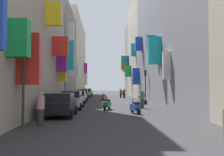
{
  "coord_description": "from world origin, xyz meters",
  "views": [
    {
      "loc": [
        -0.94,
        -2.98,
        2.0
      ],
      "look_at": [
        0.4,
        28.21,
        2.98
      ],
      "focal_mm": 39.81,
      "sensor_mm": 36.0,
      "label": 1
    }
  ],
  "objects_px": {
    "parked_car_black": "(60,104)",
    "scooter_black": "(123,93)",
    "pedestrian_near_left": "(124,93)",
    "parked_car_yellow": "(87,93)",
    "scooter_blue": "(135,107)",
    "traffic_light_far_corner": "(23,62)",
    "pedestrian_far_away": "(121,93)",
    "scooter_green": "(107,104)",
    "parked_car_green": "(83,94)",
    "parked_car_silver": "(72,99)",
    "scooter_white": "(142,100)",
    "traffic_light_near_corner": "(145,80)",
    "parked_car_red": "(88,92)",
    "scooter_orange": "(103,97)",
    "pedestrian_near_right": "(41,109)",
    "parked_car_white": "(79,96)",
    "pedestrian_mid_street": "(142,99)"
  },
  "relations": [
    {
      "from": "traffic_light_near_corner",
      "to": "parked_car_black",
      "type": "bearing_deg",
      "value": -119.5
    },
    {
      "from": "parked_car_green",
      "to": "scooter_white",
      "type": "bearing_deg",
      "value": -58.42
    },
    {
      "from": "parked_car_silver",
      "to": "pedestrian_near_right",
      "type": "distance_m",
      "value": 9.32
    },
    {
      "from": "parked_car_green",
      "to": "parked_car_silver",
      "type": "relative_size",
      "value": 0.93
    },
    {
      "from": "scooter_white",
      "to": "scooter_black",
      "type": "distance_m",
      "value": 26.35
    },
    {
      "from": "scooter_blue",
      "to": "pedestrian_mid_street",
      "type": "distance_m",
      "value": 4.3
    },
    {
      "from": "parked_car_black",
      "to": "scooter_black",
      "type": "relative_size",
      "value": 2.05
    },
    {
      "from": "pedestrian_near_left",
      "to": "pedestrian_far_away",
      "type": "xyz_separation_m",
      "value": [
        -0.41,
        2.0,
        -0.0
      ]
    },
    {
      "from": "scooter_blue",
      "to": "traffic_light_near_corner",
      "type": "relative_size",
      "value": 0.45
    },
    {
      "from": "scooter_orange",
      "to": "pedestrian_near_right",
      "type": "height_order",
      "value": "pedestrian_near_right"
    },
    {
      "from": "traffic_light_near_corner",
      "to": "traffic_light_far_corner",
      "type": "bearing_deg",
      "value": -115.52
    },
    {
      "from": "pedestrian_near_left",
      "to": "traffic_light_far_corner",
      "type": "height_order",
      "value": "traffic_light_far_corner"
    },
    {
      "from": "parked_car_white",
      "to": "pedestrian_mid_street",
      "type": "relative_size",
      "value": 2.56
    },
    {
      "from": "parked_car_yellow",
      "to": "pedestrian_near_right",
      "type": "height_order",
      "value": "pedestrian_near_right"
    },
    {
      "from": "parked_car_black",
      "to": "scooter_black",
      "type": "xyz_separation_m",
      "value": [
        7.45,
        36.9,
        -0.33
      ]
    },
    {
      "from": "parked_car_white",
      "to": "parked_car_yellow",
      "type": "bearing_deg",
      "value": 90.07
    },
    {
      "from": "traffic_light_far_corner",
      "to": "scooter_black",
      "type": "bearing_deg",
      "value": 78.61
    },
    {
      "from": "pedestrian_near_left",
      "to": "traffic_light_far_corner",
      "type": "xyz_separation_m",
      "value": [
        -7.34,
        -28.02,
        2.35
      ]
    },
    {
      "from": "pedestrian_far_away",
      "to": "pedestrian_mid_street",
      "type": "bearing_deg",
      "value": -89.09
    },
    {
      "from": "scooter_black",
      "to": "pedestrian_near_left",
      "type": "relative_size",
      "value": 1.26
    },
    {
      "from": "parked_car_yellow",
      "to": "scooter_green",
      "type": "relative_size",
      "value": 2.28
    },
    {
      "from": "parked_car_black",
      "to": "traffic_light_far_corner",
      "type": "relative_size",
      "value": 0.87
    },
    {
      "from": "scooter_green",
      "to": "pedestrian_far_away",
      "type": "xyz_separation_m",
      "value": [
        2.81,
        21.03,
        0.31
      ]
    },
    {
      "from": "scooter_black",
      "to": "parked_car_yellow",
      "type": "bearing_deg",
      "value": -133.94
    },
    {
      "from": "parked_car_white",
      "to": "scooter_orange",
      "type": "relative_size",
      "value": 2.38
    },
    {
      "from": "parked_car_green",
      "to": "scooter_blue",
      "type": "relative_size",
      "value": 2.27
    },
    {
      "from": "scooter_blue",
      "to": "pedestrian_near_left",
      "type": "xyz_separation_m",
      "value": [
        1.26,
        22.08,
        0.31
      ]
    },
    {
      "from": "parked_car_red",
      "to": "scooter_orange",
      "type": "distance_m",
      "value": 20.57
    },
    {
      "from": "pedestrian_far_away",
      "to": "parked_car_white",
      "type": "bearing_deg",
      "value": -115.64
    },
    {
      "from": "parked_car_yellow",
      "to": "scooter_orange",
      "type": "distance_m",
      "value": 12.31
    },
    {
      "from": "parked_car_green",
      "to": "scooter_white",
      "type": "xyz_separation_m",
      "value": [
        7.35,
        -11.96,
        -0.29
      ]
    },
    {
      "from": "parked_car_red",
      "to": "pedestrian_mid_street",
      "type": "bearing_deg",
      "value": -78.58
    },
    {
      "from": "pedestrian_mid_street",
      "to": "parked_car_black",
      "type": "bearing_deg",
      "value": -139.43
    },
    {
      "from": "parked_car_yellow",
      "to": "scooter_blue",
      "type": "bearing_deg",
      "value": -79.59
    },
    {
      "from": "parked_car_silver",
      "to": "parked_car_red",
      "type": "distance_m",
      "value": 32.05
    },
    {
      "from": "scooter_green",
      "to": "scooter_orange",
      "type": "distance_m",
      "value": 12.92
    },
    {
      "from": "pedestrian_near_right",
      "to": "scooter_white",
      "type": "bearing_deg",
      "value": 62.42
    },
    {
      "from": "scooter_blue",
      "to": "scooter_black",
      "type": "bearing_deg",
      "value": 86.33
    },
    {
      "from": "parked_car_yellow",
      "to": "scooter_green",
      "type": "bearing_deg",
      "value": -82.74
    },
    {
      "from": "parked_car_black",
      "to": "parked_car_green",
      "type": "height_order",
      "value": "parked_car_black"
    },
    {
      "from": "parked_car_red",
      "to": "scooter_black",
      "type": "height_order",
      "value": "parked_car_red"
    },
    {
      "from": "parked_car_yellow",
      "to": "traffic_light_near_corner",
      "type": "relative_size",
      "value": 1.11
    },
    {
      "from": "scooter_white",
      "to": "pedestrian_far_away",
      "type": "height_order",
      "value": "pedestrian_far_away"
    },
    {
      "from": "scooter_white",
      "to": "parked_car_black",
      "type": "bearing_deg",
      "value": -124.19
    },
    {
      "from": "scooter_black",
      "to": "pedestrian_near_left",
      "type": "bearing_deg",
      "value": -94.33
    },
    {
      "from": "parked_car_black",
      "to": "scooter_white",
      "type": "distance_m",
      "value": 12.76
    },
    {
      "from": "parked_car_green",
      "to": "traffic_light_near_corner",
      "type": "relative_size",
      "value": 1.03
    },
    {
      "from": "parked_car_red",
      "to": "parked_car_yellow",
      "type": "bearing_deg",
      "value": -88.62
    },
    {
      "from": "parked_car_black",
      "to": "scooter_white",
      "type": "bearing_deg",
      "value": 55.81
    },
    {
      "from": "scooter_white",
      "to": "pedestrian_mid_street",
      "type": "distance_m",
      "value": 5.21
    }
  ]
}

